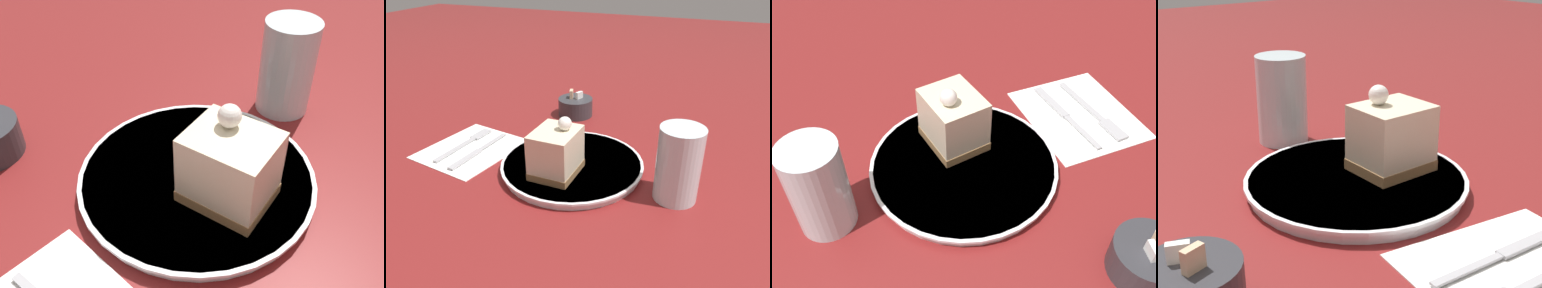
{
  "view_description": "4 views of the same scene",
  "coord_description": "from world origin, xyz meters",
  "views": [
    {
      "loc": [
        -0.29,
        -0.19,
        0.38
      ],
      "look_at": [
        0.03,
        0.01,
        0.06
      ],
      "focal_mm": 40.0,
      "sensor_mm": 36.0,
      "label": 1
    },
    {
      "loc": [
        0.28,
        -0.6,
        0.39
      ],
      "look_at": [
        0.04,
        -0.0,
        0.06
      ],
      "focal_mm": 35.0,
      "sensor_mm": 36.0,
      "label": 2
    },
    {
      "loc": [
        0.26,
        0.38,
        0.49
      ],
      "look_at": [
        0.03,
        0.0,
        0.06
      ],
      "focal_mm": 40.0,
      "sensor_mm": 36.0,
      "label": 3
    },
    {
      "loc": [
        -0.45,
        0.39,
        0.3
      ],
      "look_at": [
        0.01,
        0.02,
        0.07
      ],
      "focal_mm": 50.0,
      "sensor_mm": 36.0,
      "label": 4
    }
  ],
  "objects": [
    {
      "name": "drinking_glass",
      "position": [
        0.23,
        -0.02,
        0.07
      ],
      "size": [
        0.08,
        0.08,
        0.14
      ],
      "color": "silver",
      "rests_on": "ground_plane"
    },
    {
      "name": "cake_slice",
      "position": [
        0.01,
        -0.05,
        0.06
      ],
      "size": [
        0.08,
        0.09,
        0.11
      ],
      "rotation": [
        0.0,
        0.0,
        -0.02
      ],
      "color": "olive",
      "rests_on": "plate"
    },
    {
      "name": "plate",
      "position": [
        0.03,
        0.0,
        0.01
      ],
      "size": [
        0.28,
        0.28,
        0.02
      ],
      "color": "white",
      "rests_on": "ground_plane"
    },
    {
      "name": "ground_plane",
      "position": [
        0.0,
        0.0,
        0.0
      ],
      "size": [
        4.0,
        4.0,
        0.0
      ],
      "primitive_type": "plane",
      "color": "maroon"
    }
  ]
}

